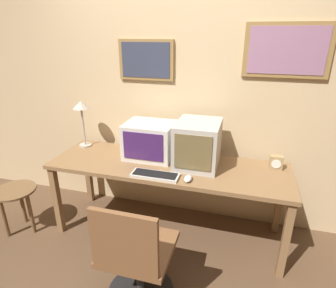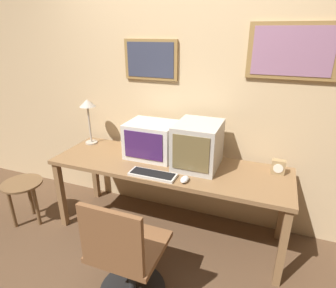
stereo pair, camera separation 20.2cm
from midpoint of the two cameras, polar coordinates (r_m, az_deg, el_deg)
The scene contains 10 objects.
wall_back at distance 2.68m, azimuth 5.65°, elevation 10.89°, with size 8.00×0.08×2.60m.
desk at distance 2.52m, azimuth 2.31°, elevation -5.64°, with size 2.10×0.65×0.72m.
monitor_left at distance 2.58m, azimuth -1.12°, elevation 0.86°, with size 0.44×0.36×0.33m.
monitor_right at distance 2.41m, azimuth 8.49°, elevation -0.21°, with size 0.37×0.44×0.39m.
keyboard_main at distance 2.29m, azimuth -0.60°, elevation -6.27°, with size 0.39×0.14×0.03m.
mouse_near_keyboard at distance 2.21m, azimuth 6.03°, elevation -7.22°, with size 0.06×0.11×0.04m.
desk_clock at distance 2.51m, azimuth 23.68°, elevation -4.34°, with size 0.11×0.06×0.12m.
desk_lamp at distance 2.91m, azimuth -14.06°, elevation 6.93°, with size 0.16×0.16×0.47m.
office_chair at distance 2.08m, azimuth -5.65°, elevation -22.24°, with size 0.49×0.49×0.86m.
side_stool at distance 3.08m, azimuth -25.64°, elevation -8.63°, with size 0.38×0.38×0.45m.
Camera 2 is at (0.80, -1.28, 1.82)m, focal length 30.00 mm.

